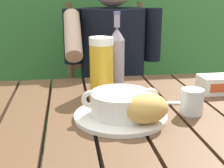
# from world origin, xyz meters

# --- Properties ---
(dining_table) EXTENTS (1.12, 0.81, 0.74)m
(dining_table) POSITION_xyz_m (0.00, 0.00, 0.63)
(dining_table) COLOR brown
(dining_table) RESTS_ON ground_plane
(chair_near_diner) EXTENTS (0.45, 0.42, 1.02)m
(chair_near_diner) POSITION_xyz_m (0.10, 0.84, 0.50)
(chair_near_diner) COLOR brown
(chair_near_diner) RESTS_ON ground_plane
(person_eating) EXTENTS (0.48, 0.47, 1.21)m
(person_eating) POSITION_xyz_m (0.10, 0.64, 0.71)
(person_eating) COLOR black
(person_eating) RESTS_ON ground_plane
(serving_plate) EXTENTS (0.26, 0.26, 0.01)m
(serving_plate) POSITION_xyz_m (0.02, -0.03, 0.74)
(serving_plate) COLOR white
(serving_plate) RESTS_ON dining_table
(soup_bowl) EXTENTS (0.22, 0.17, 0.07)m
(soup_bowl) POSITION_xyz_m (0.02, -0.03, 0.78)
(soup_bowl) COLOR white
(soup_bowl) RESTS_ON serving_plate
(bread_roll) EXTENTS (0.13, 0.11, 0.08)m
(bread_roll) POSITION_xyz_m (0.07, -0.10, 0.79)
(bread_roll) COLOR tan
(bread_roll) RESTS_ON serving_plate
(beer_glass) EXTENTS (0.08, 0.08, 0.19)m
(beer_glass) POSITION_xyz_m (-0.01, 0.21, 0.83)
(beer_glass) COLOR gold
(beer_glass) RESTS_ON dining_table
(beer_bottle) EXTENTS (0.06, 0.06, 0.27)m
(beer_bottle) POSITION_xyz_m (0.06, 0.28, 0.85)
(beer_bottle) COLOR gray
(beer_bottle) RESTS_ON dining_table
(water_glass_small) EXTENTS (0.07, 0.07, 0.07)m
(water_glass_small) POSITION_xyz_m (0.23, -0.03, 0.77)
(water_glass_small) COLOR silver
(water_glass_small) RESTS_ON dining_table
(butter_tub) EXTENTS (0.11, 0.09, 0.06)m
(butter_tub) POSITION_xyz_m (0.39, 0.14, 0.77)
(butter_tub) COLOR white
(butter_tub) RESTS_ON dining_table
(table_knife) EXTENTS (0.17, 0.05, 0.01)m
(table_knife) POSITION_xyz_m (0.16, 0.06, 0.74)
(table_knife) COLOR silver
(table_knife) RESTS_ON dining_table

